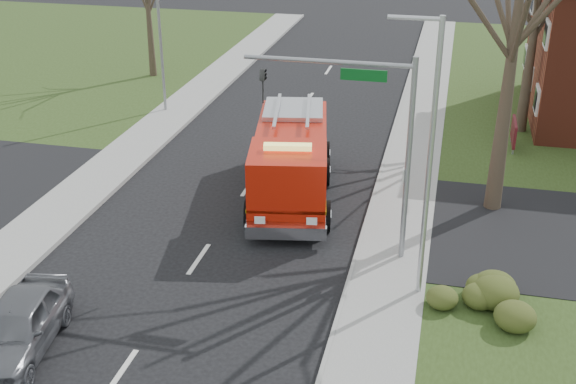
# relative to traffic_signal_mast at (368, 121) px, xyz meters

# --- Properties ---
(ground) EXTENTS (120.00, 120.00, 0.00)m
(ground) POSITION_rel_traffic_signal_mast_xyz_m (-5.21, -1.50, -4.71)
(ground) COLOR black
(ground) RESTS_ON ground
(sidewalk_right) EXTENTS (2.40, 80.00, 0.15)m
(sidewalk_right) POSITION_rel_traffic_signal_mast_xyz_m (0.99, -1.50, -4.63)
(sidewalk_right) COLOR gray
(sidewalk_right) RESTS_ON ground
(sidewalk_left) EXTENTS (2.40, 80.00, 0.15)m
(sidewalk_left) POSITION_rel_traffic_signal_mast_xyz_m (-11.41, -1.50, -4.63)
(sidewalk_left) COLOR gray
(sidewalk_left) RESTS_ON ground
(health_center_sign) EXTENTS (0.12, 2.00, 1.40)m
(health_center_sign) POSITION_rel_traffic_signal_mast_xyz_m (5.29, 11.00, -3.83)
(health_center_sign) COLOR #4F1218
(health_center_sign) RESTS_ON ground
(hedge_corner) EXTENTS (2.80, 2.00, 0.90)m
(hedge_corner) POSITION_rel_traffic_signal_mast_xyz_m (3.79, -2.50, -4.13)
(hedge_corner) COLOR #303F17
(hedge_corner) RESTS_ON lawn_right
(bare_tree_near) EXTENTS (6.00, 6.00, 12.00)m
(bare_tree_near) POSITION_rel_traffic_signal_mast_xyz_m (4.29, 4.50, 2.71)
(bare_tree_near) COLOR #3B2F22
(bare_tree_near) RESTS_ON ground
(traffic_signal_mast) EXTENTS (5.29, 0.18, 6.80)m
(traffic_signal_mast) POSITION_rel_traffic_signal_mast_xyz_m (0.00, 0.00, 0.00)
(traffic_signal_mast) COLOR gray
(traffic_signal_mast) RESTS_ON ground
(streetlight_pole) EXTENTS (1.48, 0.16, 8.40)m
(streetlight_pole) POSITION_rel_traffic_signal_mast_xyz_m (1.93, -2.00, -0.16)
(streetlight_pole) COLOR #B7BABF
(streetlight_pole) RESTS_ON ground
(utility_pole_far) EXTENTS (0.14, 0.14, 7.00)m
(utility_pole_far) POSITION_rel_traffic_signal_mast_xyz_m (-12.01, 12.50, -1.21)
(utility_pole_far) COLOR gray
(utility_pole_far) RESTS_ON ground
(fire_engine) EXTENTS (4.25, 8.35, 3.22)m
(fire_engine) POSITION_rel_traffic_signal_mast_xyz_m (-3.31, 3.78, -3.25)
(fire_engine) COLOR #B81808
(fire_engine) RESTS_ON ground
(parked_car_maroon) EXTENTS (2.45, 4.67, 1.51)m
(parked_car_maroon) POSITION_rel_traffic_signal_mast_xyz_m (-8.22, -7.17, -3.95)
(parked_car_maroon) COLOR #56585E
(parked_car_maroon) RESTS_ON ground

